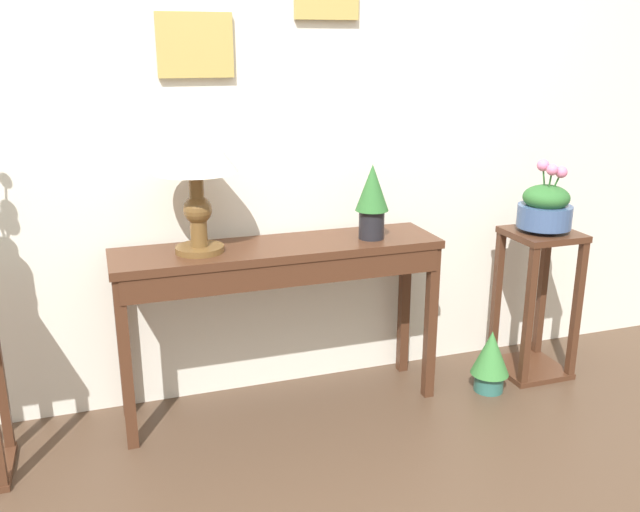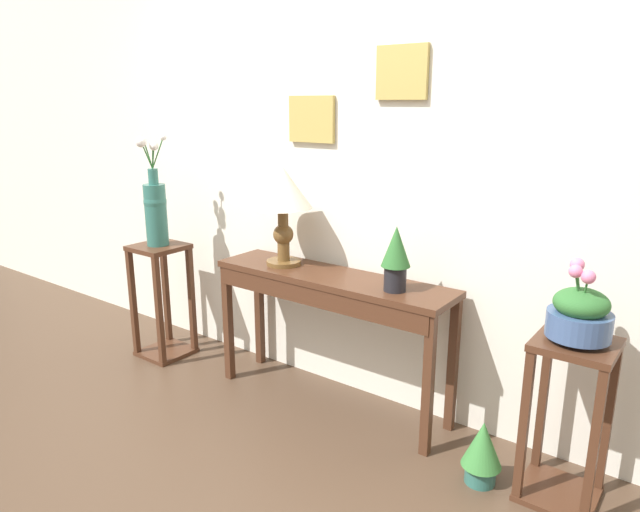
% 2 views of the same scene
% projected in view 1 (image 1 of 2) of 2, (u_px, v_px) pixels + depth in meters
% --- Properties ---
extents(back_wall_with_art, '(9.00, 0.13, 2.80)m').
position_uv_depth(back_wall_with_art, '(234.00, 86.00, 2.88)').
color(back_wall_with_art, silver).
rests_on(back_wall_with_art, ground).
extents(console_table, '(1.40, 0.34, 0.76)m').
position_uv_depth(console_table, '(281.00, 271.00, 2.88)').
color(console_table, '#472819').
rests_on(console_table, ground).
extents(table_lamp, '(0.33, 0.33, 0.56)m').
position_uv_depth(table_lamp, '(194.00, 152.00, 2.65)').
color(table_lamp, brown).
rests_on(table_lamp, console_table).
extents(potted_plant_on_console, '(0.14, 0.14, 0.33)m').
position_uv_depth(potted_plant_on_console, '(372.00, 198.00, 2.91)').
color(potted_plant_on_console, black).
rests_on(potted_plant_on_console, console_table).
extents(pedestal_stand_right, '(0.31, 0.31, 0.73)m').
position_uv_depth(pedestal_stand_right, '(536.00, 303.00, 3.30)').
color(pedestal_stand_right, '#472819').
rests_on(pedestal_stand_right, ground).
extents(planter_bowl_wide_right, '(0.25, 0.25, 0.34)m').
position_uv_depth(planter_bowl_wide_right, '(545.00, 207.00, 3.16)').
color(planter_bowl_wide_right, '#3D5684').
rests_on(planter_bowl_wide_right, pedestal_stand_right).
extents(potted_plant_floor, '(0.18, 0.18, 0.30)m').
position_uv_depth(potted_plant_floor, '(491.00, 359.00, 3.16)').
color(potted_plant_floor, '#2D665B').
rests_on(potted_plant_floor, ground).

